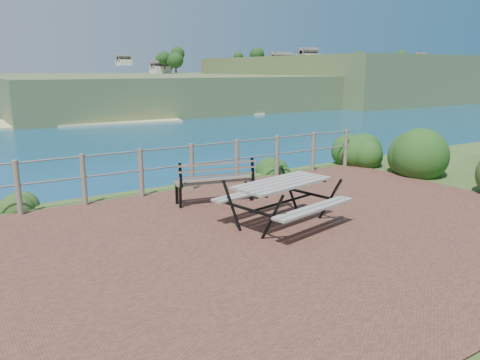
% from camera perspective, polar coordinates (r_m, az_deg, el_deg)
% --- Properties ---
extents(ground, '(10.00, 7.00, 0.12)m').
position_cam_1_polar(ground, '(7.57, 5.75, -6.60)').
color(ground, brown).
rests_on(ground, ground).
extents(safety_railing, '(9.40, 0.10, 1.00)m').
position_cam_1_polar(safety_railing, '(10.16, -5.91, 1.93)').
color(safety_railing, '#6B5B4C').
rests_on(safety_railing, ground).
extents(distant_bay, '(290.00, 232.36, 24.00)m').
position_cam_1_polar(distant_bay, '(273.60, 8.19, 12.41)').
color(distant_bay, '#495C2E').
rests_on(distant_bay, ground).
extents(picnic_table, '(1.86, 1.50, 0.74)m').
position_cam_1_polar(picnic_table, '(7.84, 5.15, -2.23)').
color(picnic_table, gray).
rests_on(picnic_table, ground).
extents(park_bench, '(1.60, 0.70, 0.88)m').
position_cam_1_polar(park_bench, '(9.11, -3.17, 0.69)').
color(park_bench, brown).
rests_on(park_bench, ground).
extents(shrub_right_front, '(1.52, 1.52, 2.16)m').
position_cam_1_polar(shrub_right_front, '(12.49, 19.69, 0.68)').
color(shrub_right_front, '#173E13').
rests_on(shrub_right_front, ground).
extents(shrub_right_edge, '(1.16, 1.16, 1.65)m').
position_cam_1_polar(shrub_right_edge, '(13.42, 14.60, 1.88)').
color(shrub_right_edge, '#173E13').
rests_on(shrub_right_edge, ground).
extents(shrub_lip_west, '(0.69, 0.69, 0.40)m').
position_cam_1_polar(shrub_lip_west, '(9.83, -25.49, -3.16)').
color(shrub_lip_west, '#27481B').
rests_on(shrub_lip_west, ground).
extents(shrub_lip_east, '(0.80, 0.80, 0.56)m').
position_cam_1_polar(shrub_lip_east, '(12.08, 4.10, 1.03)').
color(shrub_lip_east, '#173E13').
rests_on(shrub_lip_east, ground).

